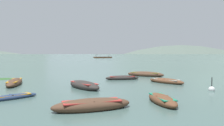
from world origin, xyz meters
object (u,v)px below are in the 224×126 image
object	(u,v)px
rowboat_4	(84,85)
rowboat_9	(92,105)
rowboat_7	(166,81)
ferry_0	(103,57)
rowboat_8	(122,78)
rowboat_2	(15,82)
mooring_buoy	(212,89)
rowboat_5	(162,100)
rowboat_1	(145,74)
rowboat_0	(12,97)

from	to	relation	value
rowboat_4	rowboat_9	xyz separation A→B (m)	(1.24, -6.40, -0.01)
rowboat_7	ferry_0	distance (m)	110.87
rowboat_4	rowboat_8	bearing A→B (deg)	59.39
rowboat_2	rowboat_4	distance (m)	6.55
ferry_0	mooring_buoy	xyz separation A→B (m)	(12.95, -114.51, -0.34)
rowboat_2	rowboat_9	bearing A→B (deg)	-47.51
rowboat_4	rowboat_7	size ratio (longest dim) A/B	1.16
rowboat_7	mooring_buoy	bearing A→B (deg)	-61.57
rowboat_5	rowboat_8	bearing A→B (deg)	98.98
rowboat_7	rowboat_2	bearing A→B (deg)	-175.31
rowboat_9	rowboat_1	bearing A→B (deg)	71.98
rowboat_2	rowboat_7	bearing A→B (deg)	4.69
rowboat_8	rowboat_1	bearing A→B (deg)	48.84
rowboat_1	rowboat_4	world-z (taller)	rowboat_4
rowboat_9	rowboat_5	bearing A→B (deg)	19.59
rowboat_2	rowboat_8	xyz separation A→B (m)	(9.56, 3.70, -0.03)
rowboat_1	rowboat_4	size ratio (longest dim) A/B	1.18
rowboat_5	rowboat_8	world-z (taller)	rowboat_5
rowboat_0	rowboat_9	size ratio (longest dim) A/B	0.67
rowboat_0	ferry_0	size ratio (longest dim) A/B	0.24
rowboat_7	mooring_buoy	distance (m)	4.73
ferry_0	rowboat_8	bearing A→B (deg)	-86.41
rowboat_1	rowboat_9	size ratio (longest dim) A/B	1.14
rowboat_5	rowboat_7	distance (m)	8.32
rowboat_0	rowboat_4	xyz separation A→B (m)	(3.80, 4.01, 0.11)
rowboat_0	ferry_0	bearing A→B (deg)	89.85
rowboat_4	rowboat_7	world-z (taller)	rowboat_4
rowboat_0	rowboat_2	bearing A→B (deg)	113.15
rowboat_2	rowboat_7	world-z (taller)	rowboat_2
rowboat_2	mooring_buoy	size ratio (longest dim) A/B	4.16
rowboat_1	rowboat_8	distance (m)	4.47
rowboat_1	mooring_buoy	world-z (taller)	mooring_buoy
mooring_buoy	rowboat_1	bearing A→B (deg)	107.82
rowboat_8	rowboat_9	xyz separation A→B (m)	(-2.03, -11.92, 0.04)
rowboat_1	rowboat_8	xyz separation A→B (m)	(-2.94, -3.37, -0.05)
rowboat_9	ferry_0	size ratio (longest dim) A/B	0.36
rowboat_0	rowboat_8	world-z (taller)	rowboat_8
rowboat_0	rowboat_5	xyz separation A→B (m)	(8.74, -1.07, 0.07)
rowboat_1	rowboat_7	world-z (taller)	rowboat_1
mooring_buoy	rowboat_8	bearing A→B (deg)	132.56
rowboat_0	rowboat_8	bearing A→B (deg)	53.47
rowboat_7	ferry_0	world-z (taller)	ferry_0
rowboat_2	rowboat_4	size ratio (longest dim) A/B	1.17
rowboat_8	mooring_buoy	bearing A→B (deg)	-47.44
rowboat_2	mooring_buoy	world-z (taller)	mooring_buoy
rowboat_5	rowboat_9	size ratio (longest dim) A/B	0.78
rowboat_8	rowboat_4	bearing A→B (deg)	-120.61
ferry_0	mooring_buoy	world-z (taller)	ferry_0
rowboat_5	rowboat_9	bearing A→B (deg)	-160.41
rowboat_8	rowboat_9	distance (m)	12.09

